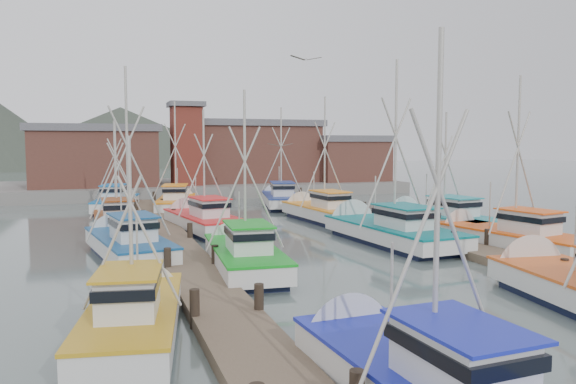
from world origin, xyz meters
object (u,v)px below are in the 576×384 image
object	(u,v)px
boat_4	(243,255)
boat_8	(201,220)
lookout_tower	(187,143)
boat_0	(414,378)
boat_12	(177,202)

from	to	relation	value
boat_4	boat_8	distance (m)	11.58
lookout_tower	boat_0	xyz separation A→B (m)	(-2.50, -48.61, -4.87)
boat_4	boat_12	size ratio (longest dim) A/B	0.89
boat_4	boat_8	world-z (taller)	boat_4
lookout_tower	boat_4	distance (m)	35.39
boat_0	boat_12	distance (m)	36.49
boat_12	boat_0	bearing A→B (deg)	-78.11
boat_4	boat_12	xyz separation A→B (m)	(0.12, 22.83, 0.00)
lookout_tower	boat_4	size ratio (longest dim) A/B	0.99
boat_12	boat_8	bearing A→B (deg)	-78.10
boat_0	lookout_tower	bearing A→B (deg)	83.77
boat_8	boat_4	bearing A→B (deg)	-99.90
lookout_tower	boat_12	distance (m)	13.32
lookout_tower	boat_4	bearing A→B (deg)	-94.51
lookout_tower	boat_0	size ratio (longest dim) A/B	1.00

